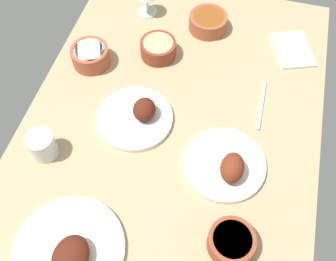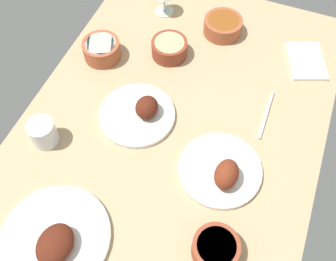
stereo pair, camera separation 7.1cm
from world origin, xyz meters
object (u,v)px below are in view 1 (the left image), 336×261
at_px(plate_near_viewer, 137,116).
at_px(plate_far_side, 69,252).
at_px(folded_napkin, 293,50).
at_px(bowl_onions, 231,242).
at_px(plate_center_main, 227,165).
at_px(bowl_soup, 208,22).
at_px(water_tumbler, 42,145).
at_px(bowl_cream, 90,55).
at_px(fork_loose, 261,105).
at_px(bowl_potatoes, 158,48).

bearing_deg(plate_near_viewer, plate_far_side, -5.59).
distance_m(plate_far_side, folded_napkin, 0.97).
bearing_deg(bowl_onions, plate_center_main, -167.14).
relative_size(plate_center_main, bowl_soup, 1.76).
bearing_deg(water_tumbler, plate_far_side, 35.69).
distance_m(bowl_onions, bowl_cream, 0.75).
distance_m(plate_near_viewer, plate_center_main, 0.31).
relative_size(plate_near_viewer, bowl_onions, 1.98).
relative_size(plate_far_side, bowl_soup, 2.11).
bearing_deg(plate_near_viewer, bowl_cream, -129.64).
xyz_separation_m(plate_far_side, bowl_cream, (-0.62, -0.18, 0.02)).
distance_m(plate_near_viewer, fork_loose, 0.39).
height_order(plate_center_main, water_tumbler, plate_center_main).
height_order(bowl_potatoes, fork_loose, bowl_potatoes).
relative_size(bowl_cream, fork_loose, 0.67).
relative_size(bowl_soup, bowl_cream, 1.07).
xyz_separation_m(plate_center_main, bowl_soup, (-0.54, -0.17, 0.01)).
height_order(plate_center_main, folded_napkin, plate_center_main).
height_order(bowl_onions, bowl_cream, bowl_cream).
height_order(bowl_potatoes, bowl_cream, bowl_cream).
bearing_deg(folded_napkin, bowl_potatoes, -73.08).
xyz_separation_m(plate_far_side, bowl_onions, (-0.12, 0.39, 0.01)).
relative_size(bowl_soup, bowl_potatoes, 1.11).
distance_m(bowl_onions, folded_napkin, 0.73).
xyz_separation_m(bowl_onions, folded_napkin, (-0.72, 0.10, -0.02)).
xyz_separation_m(plate_far_side, fork_loose, (-0.58, 0.41, -0.01)).
bearing_deg(water_tumbler, bowl_cream, 179.10).
height_order(bowl_potatoes, folded_napkin, bowl_potatoes).
relative_size(plate_center_main, fork_loose, 1.26).
bearing_deg(water_tumbler, bowl_potatoes, 154.61).
relative_size(bowl_soup, fork_loose, 0.72).
xyz_separation_m(bowl_potatoes, folded_napkin, (-0.14, 0.45, -0.03)).
bearing_deg(bowl_onions, bowl_cream, -131.22).
xyz_separation_m(water_tumbler, fork_loose, (-0.33, 0.59, -0.04)).
relative_size(bowl_potatoes, folded_napkin, 0.74).
xyz_separation_m(bowl_soup, bowl_potatoes, (0.17, -0.14, 0.00)).
distance_m(plate_near_viewer, water_tumbler, 0.29).
xyz_separation_m(plate_near_viewer, folded_napkin, (-0.41, 0.44, -0.01)).
xyz_separation_m(plate_near_viewer, bowl_potatoes, (-0.28, -0.01, 0.01)).
bearing_deg(bowl_soup, plate_near_viewer, -15.98).
bearing_deg(bowl_potatoes, bowl_soup, 141.04).
relative_size(bowl_onions, water_tumbler, 1.47).
bearing_deg(plate_far_side, bowl_cream, -163.96).
bearing_deg(plate_near_viewer, fork_loose, 112.20).
distance_m(folded_napkin, fork_loose, 0.27).
xyz_separation_m(plate_center_main, fork_loose, (-0.25, 0.07, -0.02)).
bearing_deg(bowl_cream, water_tumbler, -0.90).
xyz_separation_m(plate_near_viewer, bowl_soup, (-0.45, 0.13, 0.01)).
distance_m(plate_near_viewer, plate_far_side, 0.44).
distance_m(bowl_potatoes, water_tumbler, 0.50).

